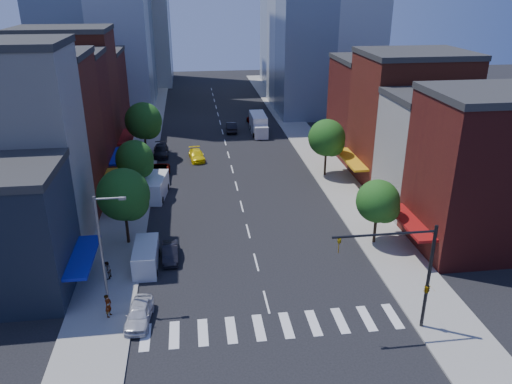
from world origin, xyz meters
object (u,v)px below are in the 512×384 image
at_px(cargo_van_near, 146,257).
at_px(traffic_car_oncoming, 231,127).
at_px(cargo_van_far, 155,188).
at_px(parked_car_front, 139,314).
at_px(parked_car_third, 158,173).
at_px(pedestrian_far, 107,270).
at_px(box_truck, 259,125).
at_px(parked_car_second, 170,253).
at_px(taxi, 197,155).
at_px(traffic_car_far, 253,120).
at_px(pedestrian_near, 108,306).
at_px(parked_car_rear, 161,151).

bearing_deg(cargo_van_near, traffic_car_oncoming, 75.81).
height_order(cargo_van_near, cargo_van_far, cargo_van_far).
distance_m(parked_car_front, traffic_car_oncoming, 50.41).
height_order(parked_car_third, cargo_van_near, cargo_van_near).
xyz_separation_m(parked_car_third, traffic_car_oncoming, (11.00, 20.50, -0.03)).
relative_size(parked_car_front, cargo_van_near, 0.85).
distance_m(traffic_car_oncoming, pedestrian_far, 45.45).
bearing_deg(box_truck, parked_car_second, -108.23).
distance_m(box_truck, pedestrian_far, 45.43).
xyz_separation_m(taxi, traffic_car_oncoming, (6.04, 13.65, 0.11)).
xyz_separation_m(traffic_car_far, box_truck, (0.12, -6.07, 0.73)).
xyz_separation_m(traffic_car_oncoming, pedestrian_near, (-13.25, -48.40, 0.27)).
xyz_separation_m(parked_car_front, taxi, (4.96, 35.55, -0.04)).
xyz_separation_m(cargo_van_near, traffic_car_oncoming, (11.00, 41.69, -0.25)).
xyz_separation_m(taxi, box_truck, (10.34, 11.98, 0.78)).
xyz_separation_m(parked_car_front, pedestrian_far, (-3.04, 5.97, 0.21)).
bearing_deg(parked_car_rear, box_truck, 30.44).
bearing_deg(taxi, box_truck, 42.78).
bearing_deg(pedestrian_far, parked_car_second, 129.09).
relative_size(parked_car_front, traffic_car_far, 1.00).
bearing_deg(box_truck, traffic_car_oncoming, 159.52).
relative_size(parked_car_front, cargo_van_far, 0.72).
height_order(parked_car_front, traffic_car_far, traffic_car_far).
bearing_deg(parked_car_front, box_truck, 77.85).
height_order(taxi, pedestrian_far, pedestrian_far).
distance_m(parked_car_front, parked_car_third, 28.69).
bearing_deg(box_truck, cargo_van_far, -121.33).
height_order(cargo_van_far, traffic_car_far, cargo_van_far).
bearing_deg(parked_car_rear, traffic_car_far, 44.34).
distance_m(parked_car_third, taxi, 8.47).
relative_size(parked_car_rear, pedestrian_far, 3.26).
bearing_deg(traffic_car_far, taxi, 54.57).
relative_size(parked_car_rear, cargo_van_far, 0.86).
distance_m(cargo_van_far, pedestrian_far, 17.33).
distance_m(parked_car_second, traffic_car_far, 46.76).
bearing_deg(parked_car_third, pedestrian_near, -91.68).
bearing_deg(traffic_car_far, cargo_van_near, 65.85).
distance_m(box_truck, pedestrian_near, 49.92).
bearing_deg(taxi, pedestrian_near, -108.15).
distance_m(cargo_van_near, cargo_van_far, 15.53).
bearing_deg(pedestrian_near, parked_car_third, 15.02).
bearing_deg(pedestrian_near, cargo_van_far, 13.91).
height_order(parked_car_front, taxi, parked_car_front).
xyz_separation_m(cargo_van_far, taxi, (4.98, 12.52, -0.51)).
bearing_deg(cargo_van_far, parked_car_second, -74.24).
height_order(parked_car_front, pedestrian_far, pedestrian_far).
relative_size(parked_car_rear, traffic_car_far, 1.20).
xyz_separation_m(cargo_van_near, traffic_car_far, (15.18, 46.10, -0.32)).
distance_m(parked_car_third, parked_car_rear, 9.35).
height_order(cargo_van_near, box_truck, box_truck).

